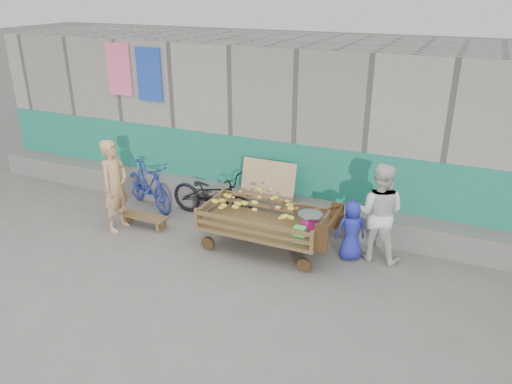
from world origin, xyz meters
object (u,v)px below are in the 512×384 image
at_px(child, 351,230).
at_px(bicycle_blue, 149,185).
at_px(woman, 379,213).
at_px(vendor_man, 115,186).
at_px(banana_cart, 261,214).
at_px(bicycle_dark, 212,195).
at_px(bench, 144,218).

bearing_deg(child, bicycle_blue, -35.71).
bearing_deg(woman, bicycle_blue, -2.76).
height_order(vendor_man, bicycle_blue, vendor_man).
bearing_deg(vendor_man, child, -81.81).
relative_size(banana_cart, bicycle_dark, 1.28).
bearing_deg(child, bicycle_dark, -40.19).
distance_m(banana_cart, woman, 1.81).
xyz_separation_m(banana_cart, vendor_man, (-2.58, -0.33, 0.18)).
relative_size(vendor_man, woman, 1.02).
bearing_deg(woman, bicycle_dark, -5.72).
relative_size(banana_cart, bench, 2.44).
relative_size(bench, vendor_man, 0.55).
bearing_deg(bicycle_blue, vendor_man, -155.20).
bearing_deg(bench, bicycle_dark, 42.56).
distance_m(banana_cart, vendor_man, 2.61).
bearing_deg(woman, banana_cart, 14.45).
height_order(banana_cart, bicycle_blue, banana_cart).
distance_m(vendor_man, bicycle_dark, 1.71).
height_order(bench, child, child).
bearing_deg(banana_cart, child, 13.09).
bearing_deg(woman, vendor_man, 9.85).
relative_size(child, bicycle_dark, 0.57).
distance_m(banana_cart, bench, 2.27).
xyz_separation_m(vendor_man, bicycle_dark, (1.28, 1.07, -0.36)).
bearing_deg(bicycle_dark, banana_cart, -115.98).
relative_size(banana_cart, vendor_man, 1.34).
height_order(woman, bicycle_blue, woman).
height_order(vendor_man, bicycle_dark, vendor_man).
bearing_deg(bicycle_blue, banana_cart, -80.45).
distance_m(vendor_man, woman, 4.39).
xyz_separation_m(banana_cart, child, (1.37, 0.32, -0.14)).
height_order(bench, bicycle_dark, bicycle_dark).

